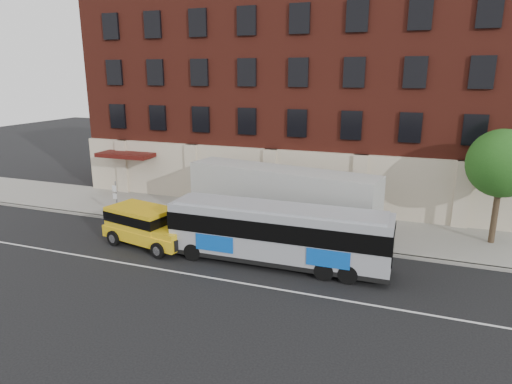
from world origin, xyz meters
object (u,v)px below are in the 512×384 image
(street_tree, at_px, (503,166))
(yellow_suv, at_px, (146,224))
(city_bus, at_px, (278,233))
(sign_pole, at_px, (116,197))
(shipping_container, at_px, (281,201))

(street_tree, distance_m, yellow_suv, 19.19)
(city_bus, bearing_deg, yellow_suv, -179.85)
(sign_pole, distance_m, city_bus, 12.18)
(sign_pole, height_order, street_tree, street_tree)
(city_bus, bearing_deg, street_tree, 32.04)
(city_bus, relative_size, shipping_container, 0.93)
(sign_pole, bearing_deg, yellow_suv, -36.13)
(sign_pole, distance_m, yellow_suv, 5.27)
(city_bus, distance_m, yellow_suv, 7.54)
(yellow_suv, bearing_deg, city_bus, 0.15)
(yellow_suv, bearing_deg, shipping_container, 36.05)
(street_tree, bearing_deg, city_bus, -147.96)
(sign_pole, relative_size, yellow_suv, 0.45)
(city_bus, xyz_separation_m, yellow_suv, (-7.52, -0.02, -0.45))
(city_bus, relative_size, yellow_suv, 1.95)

